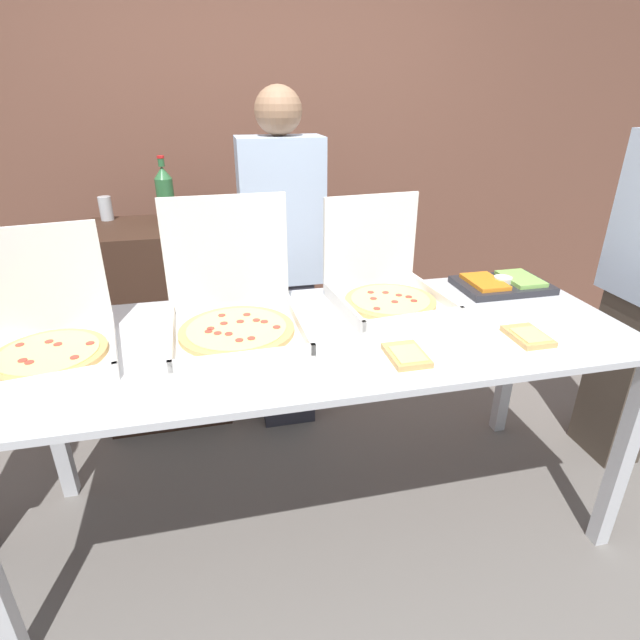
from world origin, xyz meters
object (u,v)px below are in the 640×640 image
(paper_plate_front_center, at_px, (406,356))
(veggie_tray, at_px, (502,284))
(pizza_box_far_right, at_px, (385,286))
(person_guest_cap, at_px, (283,264))
(pizza_box_near_right, at_px, (47,336))
(soda_can_silver, at_px, (106,208))
(paper_plate_front_left, at_px, (528,338))
(pizza_box_far_left, at_px, (234,311))
(soda_bottle, at_px, (165,195))

(paper_plate_front_center, height_order, veggie_tray, veggie_tray)
(pizza_box_far_right, distance_m, person_guest_cap, 0.66)
(pizza_box_far_right, relative_size, person_guest_cap, 0.27)
(pizza_box_near_right, relative_size, soda_can_silver, 3.92)
(pizza_box_far_right, height_order, person_guest_cap, person_guest_cap)
(pizza_box_far_right, height_order, paper_plate_front_center, pizza_box_far_right)
(soda_can_silver, bearing_deg, person_guest_cap, -26.39)
(paper_plate_front_left, xyz_separation_m, veggie_tray, (0.19, 0.49, 0.01))
(pizza_box_far_right, relative_size, soda_can_silver, 3.85)
(paper_plate_front_left, bearing_deg, person_guest_cap, 125.70)
(person_guest_cap, bearing_deg, paper_plate_front_left, 125.70)
(pizza_box_far_left, height_order, soda_bottle, soda_bottle)
(soda_bottle, bearing_deg, soda_can_silver, 153.59)
(person_guest_cap, bearing_deg, soda_bottle, -26.38)
(soda_bottle, bearing_deg, person_guest_cap, -26.38)
(pizza_box_far_right, relative_size, paper_plate_front_left, 1.92)
(person_guest_cap, bearing_deg, pizza_box_far_right, 120.96)
(pizza_box_far_right, bearing_deg, paper_plate_front_center, -106.49)
(pizza_box_far_left, bearing_deg, soda_can_silver, 115.91)
(soda_bottle, distance_m, soda_can_silver, 0.37)
(paper_plate_front_center, distance_m, soda_bottle, 1.57)
(soda_bottle, distance_m, person_guest_cap, 0.69)
(soda_can_silver, bearing_deg, soda_bottle, -26.41)
(pizza_box_near_right, bearing_deg, pizza_box_far_right, -1.23)
(veggie_tray, xyz_separation_m, soda_can_silver, (-1.78, 0.95, 0.23))
(pizza_box_near_right, bearing_deg, soda_can_silver, 78.69)
(pizza_box_near_right, relative_size, veggie_tray, 1.22)
(pizza_box_far_right, relative_size, veggie_tray, 1.20)
(soda_can_silver, height_order, person_guest_cap, person_guest_cap)
(paper_plate_front_center, relative_size, person_guest_cap, 0.12)
(pizza_box_far_right, distance_m, soda_bottle, 1.25)
(soda_bottle, relative_size, person_guest_cap, 0.19)
(pizza_box_far_right, height_order, paper_plate_front_left, pizza_box_far_right)
(pizza_box_near_right, xyz_separation_m, soda_can_silver, (0.04, 1.18, 0.17))
(pizza_box_far_left, bearing_deg, paper_plate_front_left, -18.60)
(pizza_box_near_right, distance_m, person_guest_cap, 1.17)
(pizza_box_far_right, xyz_separation_m, soda_can_silver, (-1.21, 1.00, 0.17))
(veggie_tray, height_order, person_guest_cap, person_guest_cap)
(paper_plate_front_center, xyz_separation_m, paper_plate_front_left, (0.47, 0.04, -0.00))
(pizza_box_far_left, distance_m, paper_plate_front_left, 1.06)
(pizza_box_near_right, distance_m, soda_can_silver, 1.19)
(pizza_box_far_right, bearing_deg, soda_bottle, 131.11)
(veggie_tray, distance_m, person_guest_cap, 1.05)
(paper_plate_front_left, bearing_deg, soda_can_silver, 137.94)
(pizza_box_far_left, xyz_separation_m, pizza_box_far_right, (0.63, 0.13, -0.01))
(pizza_box_far_right, distance_m, paper_plate_front_center, 0.49)
(person_guest_cap, bearing_deg, paper_plate_front_center, 103.36)
(soda_can_silver, bearing_deg, pizza_box_near_right, -91.76)
(pizza_box_near_right, relative_size, soda_bottle, 1.44)
(paper_plate_front_left, height_order, person_guest_cap, person_guest_cap)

